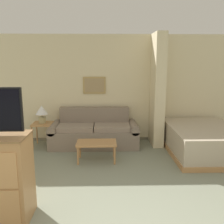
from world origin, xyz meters
name	(u,v)px	position (x,y,z in m)	size (l,w,h in m)	color
wall_back	(107,89)	(0.00, 4.15, 1.29)	(6.90, 0.16, 2.60)	beige
wall_partition_pillar	(157,90)	(1.18, 3.74, 1.30)	(0.24, 0.70, 2.60)	beige
couch	(94,132)	(-0.30, 3.67, 0.31)	(2.06, 0.84, 0.87)	gray
coffee_table	(97,144)	(-0.22, 2.71, 0.35)	(0.79, 0.45, 0.39)	#B27F4C
side_table	(43,127)	(-1.51, 3.65, 0.46)	(0.45, 0.45, 0.56)	#B27F4C
table_lamp	(42,112)	(-1.51, 3.65, 0.82)	(0.29, 0.29, 0.41)	tan
bed	(203,140)	(2.08, 3.08, 0.30)	(1.49, 1.94, 0.59)	#B27F4C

